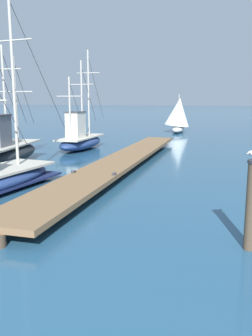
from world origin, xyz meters
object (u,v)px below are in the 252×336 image
object	(u,v)px
fishing_boat_1	(80,139)
fishing_boat_2	(4,150)
mooring_piling	(252,204)
distant_sailboat	(178,115)

from	to	relation	value
fishing_boat_1	fishing_boat_2	distance (m)	6.26
mooring_piling	distant_sailboat	world-z (taller)	distant_sailboat
fishing_boat_1	fishing_boat_2	world-z (taller)	fishing_boat_2
distant_sailboat	fishing_boat_2	bearing A→B (deg)	-101.96
fishing_boat_2	distant_sailboat	world-z (taller)	fishing_boat_2
mooring_piling	fishing_boat_2	bearing A→B (deg)	149.94
fishing_boat_1	distant_sailboat	bearing A→B (deg)	77.00
fishing_boat_1	fishing_boat_2	size ratio (longest dim) A/B	0.96
fishing_boat_1	distant_sailboat	distance (m)	14.89
fishing_boat_1	mooring_piling	world-z (taller)	fishing_boat_1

